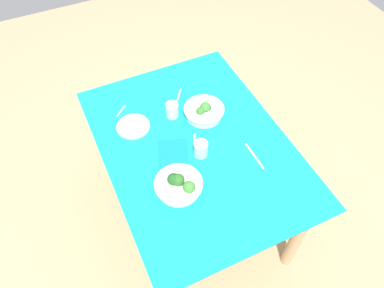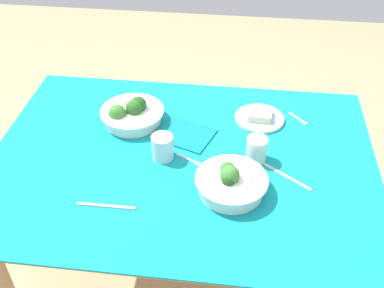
{
  "view_description": "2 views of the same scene",
  "coord_description": "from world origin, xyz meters",
  "px_view_note": "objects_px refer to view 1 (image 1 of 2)",
  "views": [
    {
      "loc": [
        -1.18,
        0.57,
        2.41
      ],
      "look_at": [
        -0.01,
        0.02,
        0.79
      ],
      "focal_mm": 35.55,
      "sensor_mm": 36.0,
      "label": 1
    },
    {
      "loc": [
        0.18,
        -1.22,
        1.83
      ],
      "look_at": [
        0.03,
        0.05,
        0.79
      ],
      "focal_mm": 43.03,
      "sensor_mm": 36.0,
      "label": 2
    }
  ],
  "objects_px": {
    "broccoli_bowl_far": "(179,185)",
    "water_glass_side": "(172,110)",
    "fork_by_far_bowl": "(122,110)",
    "table_knife_left": "(254,156)",
    "napkin_folded_upper": "(173,155)",
    "table_knife_right": "(177,100)",
    "water_glass_center": "(201,149)",
    "bread_side_plate": "(133,126)",
    "fork_by_near_bowl": "(195,140)",
    "broccoli_bowl_near": "(204,111)"
  },
  "relations": [
    {
      "from": "water_glass_side",
      "to": "table_knife_right",
      "type": "relative_size",
      "value": 0.47
    },
    {
      "from": "water_glass_side",
      "to": "fork_by_far_bowl",
      "type": "height_order",
      "value": "water_glass_side"
    },
    {
      "from": "water_glass_side",
      "to": "fork_by_near_bowl",
      "type": "xyz_separation_m",
      "value": [
        -0.23,
        -0.04,
        -0.04
      ]
    },
    {
      "from": "broccoli_bowl_near",
      "to": "bread_side_plate",
      "type": "xyz_separation_m",
      "value": [
        0.09,
        0.41,
        -0.02
      ]
    },
    {
      "from": "broccoli_bowl_near",
      "to": "water_glass_center",
      "type": "xyz_separation_m",
      "value": [
        -0.25,
        0.14,
        0.01
      ]
    },
    {
      "from": "water_glass_side",
      "to": "broccoli_bowl_far",
      "type": "bearing_deg",
      "value": 160.58
    },
    {
      "from": "broccoli_bowl_far",
      "to": "water_glass_side",
      "type": "relative_size",
      "value": 2.67
    },
    {
      "from": "napkin_folded_upper",
      "to": "water_glass_center",
      "type": "bearing_deg",
      "value": -112.43
    },
    {
      "from": "bread_side_plate",
      "to": "fork_by_near_bowl",
      "type": "distance_m",
      "value": 0.37
    },
    {
      "from": "broccoli_bowl_near",
      "to": "fork_by_near_bowl",
      "type": "bearing_deg",
      "value": 138.48
    },
    {
      "from": "water_glass_side",
      "to": "fork_by_near_bowl",
      "type": "height_order",
      "value": "water_glass_side"
    },
    {
      "from": "broccoli_bowl_far",
      "to": "broccoli_bowl_near",
      "type": "relative_size",
      "value": 1.04
    },
    {
      "from": "bread_side_plate",
      "to": "napkin_folded_upper",
      "type": "xyz_separation_m",
      "value": [
        -0.28,
        -0.13,
        -0.01
      ]
    },
    {
      "from": "table_knife_left",
      "to": "napkin_folded_upper",
      "type": "height_order",
      "value": "napkin_folded_upper"
    },
    {
      "from": "fork_by_near_bowl",
      "to": "napkin_folded_upper",
      "type": "distance_m",
      "value": 0.15
    },
    {
      "from": "fork_by_far_bowl",
      "to": "napkin_folded_upper",
      "type": "distance_m",
      "value": 0.46
    },
    {
      "from": "fork_by_far_bowl",
      "to": "fork_by_near_bowl",
      "type": "relative_size",
      "value": 0.81
    },
    {
      "from": "broccoli_bowl_near",
      "to": "fork_by_far_bowl",
      "type": "distance_m",
      "value": 0.49
    },
    {
      "from": "water_glass_center",
      "to": "fork_by_far_bowl",
      "type": "height_order",
      "value": "water_glass_center"
    },
    {
      "from": "broccoli_bowl_far",
      "to": "water_glass_center",
      "type": "relative_size",
      "value": 2.72
    },
    {
      "from": "broccoli_bowl_far",
      "to": "water_glass_center",
      "type": "height_order",
      "value": "broccoli_bowl_far"
    },
    {
      "from": "table_knife_right",
      "to": "napkin_folded_upper",
      "type": "bearing_deg",
      "value": 9.15
    },
    {
      "from": "table_knife_left",
      "to": "napkin_folded_upper",
      "type": "xyz_separation_m",
      "value": [
        0.19,
        0.4,
        0.0
      ]
    },
    {
      "from": "bread_side_plate",
      "to": "fork_by_far_bowl",
      "type": "relative_size",
      "value": 2.46
    },
    {
      "from": "bread_side_plate",
      "to": "fork_by_far_bowl",
      "type": "bearing_deg",
      "value": 7.32
    },
    {
      "from": "broccoli_bowl_near",
      "to": "table_knife_left",
      "type": "bearing_deg",
      "value": -163.15
    },
    {
      "from": "fork_by_far_bowl",
      "to": "table_knife_left",
      "type": "height_order",
      "value": "same"
    },
    {
      "from": "broccoli_bowl_near",
      "to": "broccoli_bowl_far",
      "type": "bearing_deg",
      "value": 139.97
    },
    {
      "from": "table_knife_left",
      "to": "water_glass_side",
      "type": "bearing_deg",
      "value": -148.81
    },
    {
      "from": "broccoli_bowl_near",
      "to": "bread_side_plate",
      "type": "bearing_deg",
      "value": 77.5
    },
    {
      "from": "water_glass_center",
      "to": "fork_by_far_bowl",
      "type": "distance_m",
      "value": 0.57
    },
    {
      "from": "table_knife_right",
      "to": "water_glass_center",
      "type": "bearing_deg",
      "value": 29.16
    },
    {
      "from": "bread_side_plate",
      "to": "table_knife_left",
      "type": "height_order",
      "value": "bread_side_plate"
    },
    {
      "from": "fork_by_near_bowl",
      "to": "broccoli_bowl_near",
      "type": "bearing_deg",
      "value": -14.11
    },
    {
      "from": "bread_side_plate",
      "to": "water_glass_center",
      "type": "relative_size",
      "value": 2.15
    },
    {
      "from": "water_glass_side",
      "to": "table_knife_left",
      "type": "height_order",
      "value": "water_glass_side"
    },
    {
      "from": "fork_by_far_bowl",
      "to": "napkin_folded_upper",
      "type": "bearing_deg",
      "value": -112.44
    },
    {
      "from": "broccoli_bowl_far",
      "to": "napkin_folded_upper",
      "type": "bearing_deg",
      "value": -15.41
    },
    {
      "from": "broccoli_bowl_far",
      "to": "water_glass_side",
      "type": "bearing_deg",
      "value": -19.42
    },
    {
      "from": "broccoli_bowl_far",
      "to": "water_glass_center",
      "type": "xyz_separation_m",
      "value": [
        0.15,
        -0.2,
        0.01
      ]
    },
    {
      "from": "water_glass_side",
      "to": "fork_by_far_bowl",
      "type": "distance_m",
      "value": 0.31
    },
    {
      "from": "napkin_folded_upper",
      "to": "table_knife_left",
      "type": "bearing_deg",
      "value": -116.12
    },
    {
      "from": "fork_by_far_bowl",
      "to": "table_knife_left",
      "type": "distance_m",
      "value": 0.83
    },
    {
      "from": "water_glass_center",
      "to": "napkin_folded_upper",
      "type": "relative_size",
      "value": 0.43
    },
    {
      "from": "broccoli_bowl_far",
      "to": "fork_by_near_bowl",
      "type": "height_order",
      "value": "broccoli_bowl_far"
    },
    {
      "from": "water_glass_center",
      "to": "broccoli_bowl_near",
      "type": "bearing_deg",
      "value": -29.7
    },
    {
      "from": "table_knife_right",
      "to": "table_knife_left",
      "type": "bearing_deg",
      "value": 55.87
    },
    {
      "from": "fork_by_far_bowl",
      "to": "table_knife_right",
      "type": "height_order",
      "value": "same"
    },
    {
      "from": "broccoli_bowl_far",
      "to": "water_glass_side",
      "type": "distance_m",
      "value": 0.51
    },
    {
      "from": "fork_by_far_bowl",
      "to": "napkin_folded_upper",
      "type": "height_order",
      "value": "napkin_folded_upper"
    }
  ]
}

